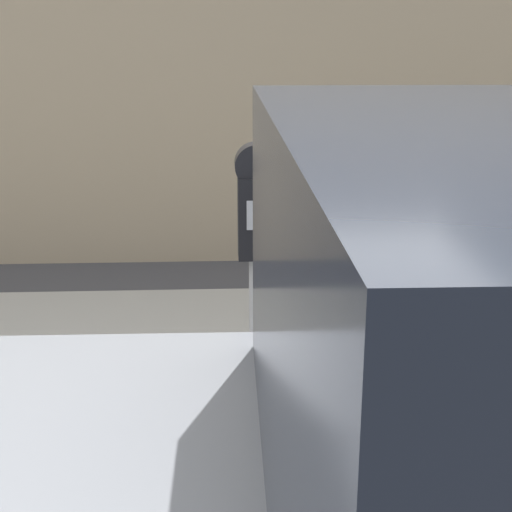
# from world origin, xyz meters

# --- Properties ---
(sidewalk) EXTENTS (24.00, 2.80, 0.13)m
(sidewalk) POSITION_xyz_m (0.00, 2.20, 0.07)
(sidewalk) COLOR #ADAAA3
(sidewalk) RESTS_ON ground_plane
(parking_meter) EXTENTS (0.18, 0.15, 1.44)m
(parking_meter) POSITION_xyz_m (0.49, 1.31, 1.16)
(parking_meter) COLOR gray
(parking_meter) RESTS_ON sidewalk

